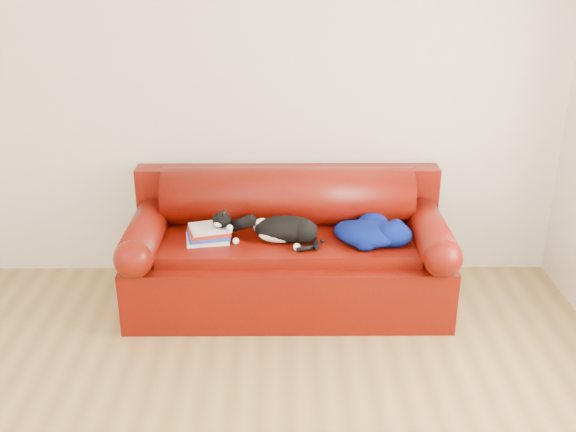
# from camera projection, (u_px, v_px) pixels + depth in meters

# --- Properties ---
(room_shell) EXTENTS (4.52, 4.02, 2.61)m
(room_shell) POSITION_uv_depth(u_px,v_px,m) (241.00, 119.00, 2.64)
(room_shell) COLOR beige
(room_shell) RESTS_ON ground
(sofa_base) EXTENTS (2.10, 0.90, 0.50)m
(sofa_base) POSITION_uv_depth(u_px,v_px,m) (288.00, 270.00, 4.55)
(sofa_base) COLOR #3F0602
(sofa_base) RESTS_ON ground
(sofa_back) EXTENTS (2.10, 1.01, 0.88)m
(sofa_back) POSITION_uv_depth(u_px,v_px,m) (288.00, 215.00, 4.66)
(sofa_back) COLOR #3F0602
(sofa_back) RESTS_ON ground
(book_stack) EXTENTS (0.30, 0.26, 0.10)m
(book_stack) POSITION_uv_depth(u_px,v_px,m) (209.00, 233.00, 4.36)
(book_stack) COLOR beige
(book_stack) RESTS_ON sofa_base
(cat) EXTENTS (0.55, 0.36, 0.21)m
(cat) POSITION_uv_depth(u_px,v_px,m) (285.00, 230.00, 4.33)
(cat) COLOR black
(cat) RESTS_ON sofa_base
(blanket) EXTENTS (0.50, 0.40, 0.15)m
(blanket) POSITION_uv_depth(u_px,v_px,m) (371.00, 232.00, 4.34)
(blanket) COLOR #020D43
(blanket) RESTS_ON sofa_base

